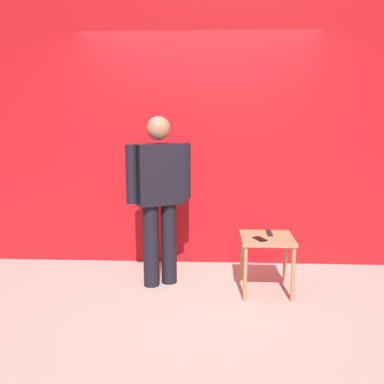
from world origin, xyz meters
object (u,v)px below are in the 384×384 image
object	(u,v)px
side_table	(267,246)
cell_phone	(260,239)
standing_person	(159,193)
tv_remote	(269,233)

from	to	relation	value
side_table	cell_phone	world-z (taller)	cell_phone
standing_person	cell_phone	size ratio (longest dim) A/B	11.34
tv_remote	cell_phone	bearing A→B (deg)	-119.58
cell_phone	side_table	bearing A→B (deg)	23.10
standing_person	tv_remote	distance (m)	1.11
standing_person	cell_phone	distance (m)	1.04
standing_person	cell_phone	xyz separation A→B (m)	(0.94, -0.24, -0.37)
cell_phone	standing_person	bearing A→B (deg)	138.11
standing_person	tv_remote	size ratio (longest dim) A/B	9.60
tv_remote	side_table	bearing A→B (deg)	-108.22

